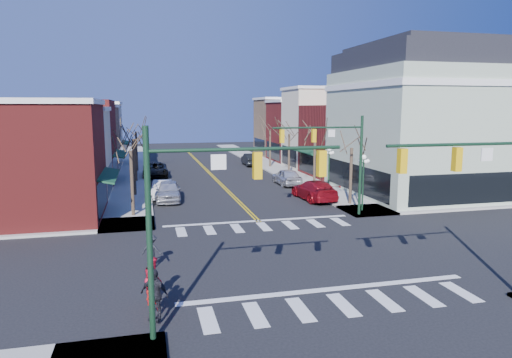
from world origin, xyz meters
TOP-DOWN VIEW (x-y plane):
  - ground at (0.00, 0.00)m, footprint 160.00×160.00m
  - sidewalk_left at (-8.75, 20.00)m, footprint 3.50×70.00m
  - sidewalk_right at (8.75, 20.00)m, footprint 3.50×70.00m
  - bldg_left_brick_a at (-15.50, 11.75)m, footprint 10.00×8.50m
  - bldg_left_stucco_a at (-15.50, 19.50)m, footprint 10.00×7.00m
  - bldg_left_brick_b at (-15.50, 27.50)m, footprint 10.00×9.00m
  - bldg_left_tan at (-15.50, 35.75)m, footprint 10.00×7.50m
  - bldg_left_stucco_b at (-15.50, 43.50)m, footprint 10.00×8.00m
  - bldg_right_brick_a at (15.50, 25.75)m, footprint 10.00×8.50m
  - bldg_right_stucco at (15.50, 33.50)m, footprint 10.00×7.00m
  - bldg_right_brick_b at (15.50, 41.00)m, footprint 10.00×8.00m
  - bldg_right_tan at (15.50, 49.00)m, footprint 10.00×8.00m
  - victorian_corner at (16.50, 14.50)m, footprint 12.25×14.25m
  - traffic_mast_near_left at (-5.55, -7.40)m, footprint 6.60×0.28m
  - traffic_mast_near_right at (5.55, -7.40)m, footprint 6.60×0.28m
  - traffic_mast_far_right at (5.55, 7.40)m, footprint 6.60×0.28m
  - lamppost_corner at (8.20, 8.50)m, footprint 0.36×0.36m
  - lamppost_midblock at (8.20, 15.00)m, footprint 0.36×0.36m
  - tree_left_a at (-8.40, 11.00)m, footprint 0.24×0.24m
  - tree_left_b at (-8.40, 19.00)m, footprint 0.24×0.24m
  - tree_left_c at (-8.40, 27.00)m, footprint 0.24×0.24m
  - tree_left_d at (-8.40, 35.00)m, footprint 0.24×0.24m
  - tree_right_a at (8.40, 11.00)m, footprint 0.24×0.24m
  - tree_right_b at (8.40, 19.00)m, footprint 0.24×0.24m
  - tree_right_c at (8.40, 27.00)m, footprint 0.24×0.24m
  - tree_right_d at (8.40, 35.00)m, footprint 0.24×0.24m
  - car_left_near at (-5.64, 16.23)m, footprint 2.32×5.09m
  - car_left_mid at (-6.11, 17.59)m, footprint 2.07×4.70m
  - car_left_far at (-6.38, 30.23)m, footprint 2.73×5.86m
  - car_right_near at (6.40, 13.76)m, footprint 2.66×5.91m
  - car_right_mid at (6.40, 21.50)m, footprint 2.11×4.98m
  - car_right_far at (6.40, 37.57)m, footprint 1.88×5.10m
  - pedestrian_red_a at (-7.30, -5.41)m, footprint 0.71×0.57m
  - pedestrian_red_b at (-7.30, -4.29)m, footprint 0.80×0.96m
  - pedestrian_dark_a at (-7.30, -6.03)m, footprint 1.19×1.01m
  - pedestrian_dark_b at (-7.30, -0.13)m, footprint 1.14×0.90m

SIDE VIEW (x-z plane):
  - ground at x=0.00m, z-range 0.00..0.00m
  - sidewalk_left at x=-8.75m, z-range 0.00..0.15m
  - sidewalk_right at x=8.75m, z-range 0.00..0.15m
  - car_left_mid at x=-6.11m, z-range 0.00..1.50m
  - car_left_far at x=-6.38m, z-range 0.00..1.62m
  - car_right_far at x=6.40m, z-range 0.00..1.67m
  - car_right_mid at x=6.40m, z-range 0.00..1.68m
  - car_right_near at x=6.40m, z-range 0.00..1.68m
  - car_left_near at x=-5.64m, z-range 0.00..1.70m
  - pedestrian_dark_b at x=-7.30m, z-range 0.15..1.70m
  - pedestrian_red_a at x=-7.30m, z-range 0.15..1.85m
  - pedestrian_red_b at x=-7.30m, z-range 0.15..1.95m
  - pedestrian_dark_a at x=-7.30m, z-range 0.15..2.06m
  - tree_left_c at x=-8.40m, z-range 0.00..4.55m
  - tree_right_a at x=8.40m, z-range 0.00..4.62m
  - tree_left_a at x=-8.40m, z-range 0.00..4.76m
  - tree_right_c at x=8.40m, z-range 0.00..4.83m
  - tree_left_d at x=-8.40m, z-range 0.00..4.90m
  - tree_right_d at x=8.40m, z-range 0.00..4.97m
  - tree_left_b at x=-8.40m, z-range 0.00..5.04m
  - tree_right_b at x=8.40m, z-range 0.00..5.18m
  - lamppost_corner at x=8.20m, z-range 0.80..5.13m
  - lamppost_midblock at x=8.20m, z-range 0.80..5.13m
  - bldg_left_stucco_a at x=-15.50m, z-range 0.00..7.50m
  - bldg_left_tan at x=-15.50m, z-range 0.00..7.80m
  - bldg_left_brick_a at x=-15.50m, z-range 0.00..8.00m
  - bldg_right_brick_a at x=15.50m, z-range 0.00..8.00m
  - bldg_left_stucco_b at x=-15.50m, z-range 0.00..8.20m
  - bldg_left_brick_b at x=-15.50m, z-range 0.00..8.50m
  - bldg_right_brick_b at x=15.50m, z-range 0.00..8.50m
  - bldg_right_tan at x=15.50m, z-range 0.00..9.00m
  - traffic_mast_near_left at x=-5.55m, z-range 1.11..8.31m
  - traffic_mast_near_right at x=5.55m, z-range 1.11..8.31m
  - traffic_mast_far_right at x=5.55m, z-range 1.11..8.31m
  - bldg_right_stucco at x=15.50m, z-range 0.00..10.00m
  - victorian_corner at x=16.50m, z-range 0.01..13.31m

